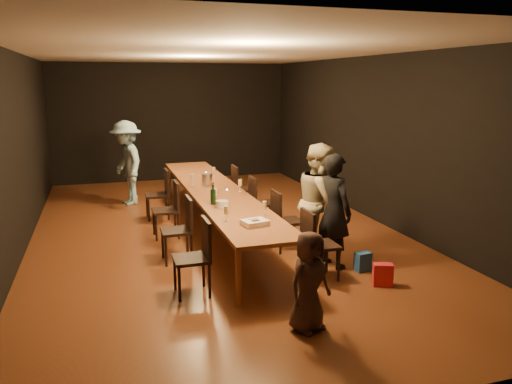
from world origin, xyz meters
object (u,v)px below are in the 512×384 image
object	(u,v)px
table	(215,192)
woman_birthday	(334,211)
chair_right_1	(288,220)
chair_left_2	(165,210)
man_blue	(127,163)
plate_stack	(222,204)
birthday_cake	(255,223)
chair_right_3	(244,189)
chair_left_1	(176,230)
champagne_bottle	(213,193)
ice_bucket	(207,179)
chair_left_0	(191,258)
chair_left_3	(157,194)
chair_right_2	(263,202)
woman_tan	(320,202)
chair_right_0	(321,244)
child	(309,281)

from	to	relation	value
table	woman_birthday	distance (m)	2.37
chair_right_1	chair_left_2	size ratio (longest dim) A/B	1.00
man_blue	plate_stack	bearing A→B (deg)	3.07
table	birthday_cake	size ratio (longest dim) A/B	16.85
chair_right_3	chair_left_1	xyz separation A→B (m)	(-1.70, -2.40, 0.00)
chair_right_3	plate_stack	distance (m)	2.64
birthday_cake	champagne_bottle	bearing A→B (deg)	89.20
chair_left_1	ice_bucket	bearing A→B (deg)	-26.19
table	chair_left_0	distance (m)	2.56
birthday_cake	chair_right_3	bearing A→B (deg)	63.61
chair_left_3	woman_birthday	size ratio (longest dim) A/B	0.58
woman_birthday	champagne_bottle	bearing A→B (deg)	33.15
man_blue	champagne_bottle	bearing A→B (deg)	2.93
table	chair_right_2	world-z (taller)	chair_right_2
chair_right_1	champagne_bottle	size ratio (longest dim) A/B	2.75
table	woman_tan	xyz separation A→B (m)	(1.15, -1.70, 0.15)
woman_tan	plate_stack	world-z (taller)	woman_tan
plate_stack	chair_right_3	bearing A→B (deg)	66.87
table	champagne_bottle	world-z (taller)	champagne_bottle
chair_left_0	table	bearing A→B (deg)	-19.50
woman_birthday	woman_tan	xyz separation A→B (m)	(-0.05, 0.34, 0.05)
chair_right_3	chair_right_0	bearing A→B (deg)	-0.00
chair_left_0	child	world-z (taller)	child
woman_birthday	man_blue	distance (m)	5.21
chair_right_0	woman_tan	size ratio (longest dim) A/B	0.55
woman_tan	man_blue	distance (m)	4.89
man_blue	ice_bucket	bearing A→B (deg)	16.94
woman_tan	champagne_bottle	distance (m)	1.58
table	champagne_bottle	bearing A→B (deg)	-104.62
plate_stack	ice_bucket	distance (m)	1.64
table	plate_stack	size ratio (longest dim) A/B	33.66
table	birthday_cake	bearing A→B (deg)	-89.94
chair_left_2	man_blue	world-z (taller)	man_blue
chair_right_0	champagne_bottle	bearing A→B (deg)	-141.93
woman_birthday	champagne_bottle	world-z (taller)	woman_birthday
chair_right_3	birthday_cake	xyz separation A→B (m)	(-0.85, -3.44, 0.32)
chair_left_0	ice_bucket	size ratio (longest dim) A/B	4.43
chair_right_1	child	world-z (taller)	child
chair_right_1	champagne_bottle	distance (m)	1.22
chair_right_2	woman_tan	xyz separation A→B (m)	(0.30, -1.70, 0.38)
chair_left_0	chair_right_3	bearing A→B (deg)	-25.28
chair_left_0	man_blue	bearing A→B (deg)	5.19
chair_right_3	table	bearing A→B (deg)	-35.31
chair_left_0	ice_bucket	distance (m)	2.95
chair_right_1	woman_tan	distance (m)	0.70
chair_left_1	birthday_cake	xyz separation A→B (m)	(0.85, -1.04, 0.32)
ice_bucket	child	bearing A→B (deg)	-87.15
chair_right_1	child	distance (m)	2.54
chair_left_3	ice_bucket	bearing A→B (deg)	-134.45
table	champagne_bottle	distance (m)	1.04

